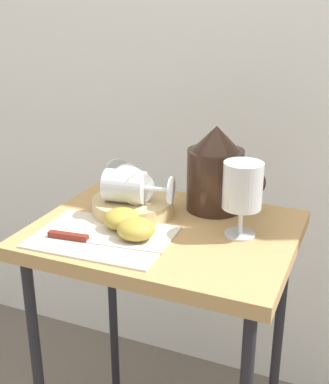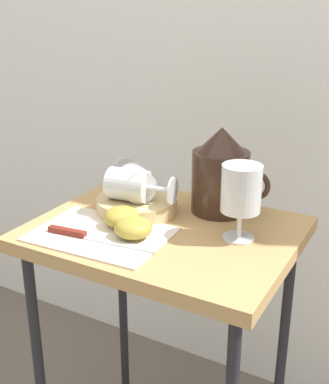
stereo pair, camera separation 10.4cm
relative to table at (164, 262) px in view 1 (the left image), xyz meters
name	(u,v)px [view 1 (the left image)]	position (x,y,z in m)	size (l,w,h in m)	color
curtain_drape	(236,25)	(0.00, 0.50, 0.47)	(2.40, 0.03, 2.22)	white
table	(164,262)	(0.00, 0.00, 0.00)	(0.54, 0.43, 0.72)	tan
linen_napkin	(103,237)	(-0.10, -0.10, 0.08)	(0.27, 0.20, 0.00)	silver
basket_tray	(133,206)	(-0.10, 0.04, 0.10)	(0.18, 0.18, 0.04)	tan
pitcher	(215,177)	(0.07, 0.14, 0.16)	(0.18, 0.13, 0.19)	#382319
wine_glass_upright	(242,190)	(0.16, 0.02, 0.18)	(0.08, 0.08, 0.16)	silver
wine_glass_tipped_near	(132,183)	(-0.10, 0.04, 0.15)	(0.15, 0.14, 0.07)	silver
wine_glass_tipped_far	(127,186)	(-0.10, 0.02, 0.15)	(0.16, 0.09, 0.07)	silver
apple_half_left	(122,219)	(-0.08, -0.05, 0.11)	(0.08, 0.08, 0.04)	#B29938
apple_half_right	(136,229)	(-0.03, -0.08, 0.11)	(0.08, 0.08, 0.04)	#B29938
knife	(87,239)	(-0.11, -0.13, 0.09)	(0.24, 0.04, 0.01)	silver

